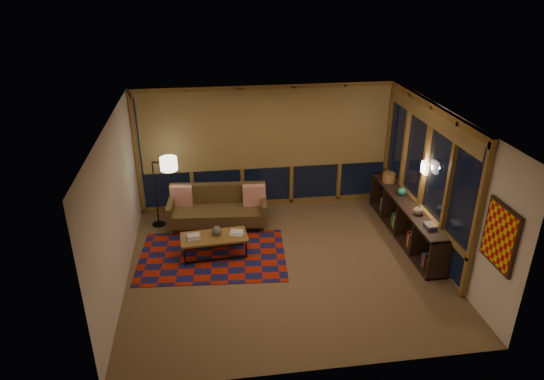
{
  "coord_description": "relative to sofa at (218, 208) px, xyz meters",
  "views": [
    {
      "loc": [
        -1.25,
        -7.18,
        4.89
      ],
      "look_at": [
        -0.15,
        0.59,
        1.22
      ],
      "focal_mm": 32.0,
      "sensor_mm": 36.0,
      "label": 1
    }
  ],
  "objects": [
    {
      "name": "shelf_book_stack",
      "position": [
        3.61,
        -1.93,
        0.38
      ],
      "size": [
        0.19,
        0.25,
        0.07
      ],
      "primitive_type": null,
      "rotation": [
        0.0,
        0.0,
        0.14
      ],
      "color": "silver",
      "rests_on": "bookshelf"
    },
    {
      "name": "sofa",
      "position": [
        0.0,
        0.0,
        0.0
      ],
      "size": [
        2.02,
        0.96,
        0.8
      ],
      "primitive_type": null,
      "rotation": [
        0.0,
        0.0,
        -0.08
      ],
      "color": "#4F3B22",
      "rests_on": "floor"
    },
    {
      "name": "wall_art",
      "position": [
        3.83,
        -3.47,
        1.05
      ],
      "size": [
        0.06,
        0.74,
        0.94
      ],
      "primitive_type": null,
      "color": "red",
      "rests_on": "walls"
    },
    {
      "name": "book_stack_b",
      "position": [
        0.3,
        -1.08,
        0.02
      ],
      "size": [
        0.26,
        0.23,
        0.04
      ],
      "primitive_type": null,
      "rotation": [
        0.0,
        0.0,
        -0.28
      ],
      "color": "silver",
      "rests_on": "coffee_table"
    },
    {
      "name": "pillow_left",
      "position": [
        -0.72,
        0.26,
        0.22
      ],
      "size": [
        0.45,
        0.22,
        0.43
      ],
      "primitive_type": null,
      "rotation": [
        0.0,
        0.0,
        -0.17
      ],
      "color": "red",
      "rests_on": "sofa"
    },
    {
      "name": "walls",
      "position": [
        1.12,
        -1.62,
        0.95
      ],
      "size": [
        5.51,
        5.01,
        2.7
      ],
      "color": "beige",
      "rests_on": "floor"
    },
    {
      "name": "window_wall_right",
      "position": [
        3.8,
        -1.02,
        0.95
      ],
      "size": [
        0.16,
        3.7,
        2.6
      ],
      "primitive_type": null,
      "color": "olive",
      "rests_on": "walls"
    },
    {
      "name": "floor_lamp",
      "position": [
        -1.22,
        0.23,
        0.36
      ],
      "size": [
        0.6,
        0.5,
        1.53
      ],
      "primitive_type": null,
      "rotation": [
        0.0,
        0.0,
        -0.39
      ],
      "color": "black",
      "rests_on": "floor"
    },
    {
      "name": "window_wall_back",
      "position": [
        1.12,
        0.81,
        0.95
      ],
      "size": [
        5.3,
        0.16,
        2.6
      ],
      "primitive_type": null,
      "color": "olive",
      "rests_on": "walls"
    },
    {
      "name": "bookshelf",
      "position": [
        3.61,
        -0.94,
        -0.03
      ],
      "size": [
        0.4,
        2.98,
        0.75
      ],
      "primitive_type": null,
      "color": "#33261D",
      "rests_on": "floor"
    },
    {
      "name": "floor",
      "position": [
        1.12,
        -1.62,
        -0.4
      ],
      "size": [
        5.5,
        5.0,
        0.01
      ],
      "primitive_type": "cube",
      "color": "olive",
      "rests_on": "ground"
    },
    {
      "name": "teal_bowl",
      "position": [
        3.61,
        -0.62,
        0.43
      ],
      "size": [
        0.19,
        0.19,
        0.16
      ],
      "primitive_type": "sphere",
      "rotation": [
        0.0,
        0.0,
        0.15
      ],
      "color": "#1F7D6E",
      "rests_on": "bookshelf"
    },
    {
      "name": "pillow_right",
      "position": [
        0.75,
        0.05,
        0.23
      ],
      "size": [
        0.46,
        0.16,
        0.46
      ],
      "primitive_type": null,
      "rotation": [
        0.0,
        0.0,
        -0.02
      ],
      "color": "red",
      "rests_on": "sofa"
    },
    {
      "name": "wall_sconce",
      "position": [
        3.74,
        -1.17,
        1.15
      ],
      "size": [
        0.12,
        0.18,
        0.22
      ],
      "primitive_type": null,
      "color": "#EEE4C7",
      "rests_on": "walls"
    },
    {
      "name": "area_rug",
      "position": [
        -0.16,
        -1.15,
        -0.4
      ],
      "size": [
        2.79,
        1.97,
        0.01
      ],
      "primitive_type": "cube",
      "rotation": [
        0.0,
        0.0,
        -0.08
      ],
      "color": "#A11E0B",
      "rests_on": "floor"
    },
    {
      "name": "coffee_table",
      "position": [
        -0.11,
        -1.1,
        -0.2
      ],
      "size": [
        1.24,
        0.63,
        0.4
      ],
      "primitive_type": null,
      "rotation": [
        0.0,
        0.0,
        0.07
      ],
      "color": "olive",
      "rests_on": "floor"
    },
    {
      "name": "vase",
      "position": [
        3.61,
        -1.42,
        0.44
      ],
      "size": [
        0.18,
        0.18,
        0.19
      ],
      "primitive_type": "imported",
      "rotation": [
        0.0,
        0.0,
        0.01
      ],
      "color": "tan",
      "rests_on": "bookshelf"
    },
    {
      "name": "basket",
      "position": [
        3.59,
        0.05,
        0.44
      ],
      "size": [
        0.33,
        0.33,
        0.19
      ],
      "primitive_type": "cylinder",
      "rotation": [
        0.0,
        0.0,
        -0.34
      ],
      "color": "#9D5E32",
      "rests_on": "bookshelf"
    },
    {
      "name": "ceiling",
      "position": [
        1.12,
        -1.62,
        2.3
      ],
      "size": [
        5.5,
        5.0,
        0.01
      ],
      "primitive_type": "cube",
      "color": "white",
      "rests_on": "walls"
    },
    {
      "name": "ceramic_pot",
      "position": [
        -0.06,
        -1.06,
        0.09
      ],
      "size": [
        0.18,
        0.18,
        0.18
      ],
      "primitive_type": "sphere",
      "rotation": [
        0.0,
        0.0,
        -0.02
      ],
      "color": "black",
      "rests_on": "coffee_table"
    },
    {
      "name": "book_stack_a",
      "position": [
        -0.48,
        -1.13,
        0.03
      ],
      "size": [
        0.24,
        0.2,
        0.06
      ],
      "primitive_type": null,
      "rotation": [
        0.0,
        0.0,
        0.14
      ],
      "color": "silver",
      "rests_on": "coffee_table"
    }
  ]
}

